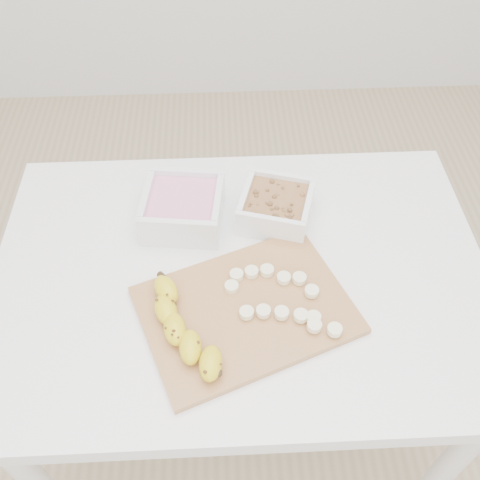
{
  "coord_description": "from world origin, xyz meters",
  "views": [
    {
      "loc": [
        -0.03,
        -0.65,
        1.6
      ],
      "look_at": [
        0.0,
        0.03,
        0.81
      ],
      "focal_mm": 40.0,
      "sensor_mm": 36.0,
      "label": 1
    }
  ],
  "objects_px": {
    "table": "(241,298)",
    "banana": "(185,329)",
    "bowl_granola": "(276,206)",
    "cutting_board": "(246,310)",
    "bowl_yogurt": "(183,207)"
  },
  "relations": [
    {
      "from": "table",
      "to": "cutting_board",
      "type": "xyz_separation_m",
      "value": [
        0.01,
        -0.1,
        0.1
      ]
    },
    {
      "from": "table",
      "to": "bowl_granola",
      "type": "bearing_deg",
      "value": 60.0
    },
    {
      "from": "bowl_yogurt",
      "to": "cutting_board",
      "type": "distance_m",
      "value": 0.28
    },
    {
      "from": "table",
      "to": "bowl_yogurt",
      "type": "distance_m",
      "value": 0.23
    },
    {
      "from": "bowl_yogurt",
      "to": "banana",
      "type": "xyz_separation_m",
      "value": [
        0.01,
        -0.3,
        -0.0
      ]
    },
    {
      "from": "table",
      "to": "banana",
      "type": "height_order",
      "value": "banana"
    },
    {
      "from": "bowl_granola",
      "to": "table",
      "type": "bearing_deg",
      "value": -120.0
    },
    {
      "from": "table",
      "to": "bowl_yogurt",
      "type": "height_order",
      "value": "bowl_yogurt"
    },
    {
      "from": "table",
      "to": "cutting_board",
      "type": "height_order",
      "value": "cutting_board"
    },
    {
      "from": "bowl_yogurt",
      "to": "bowl_granola",
      "type": "relative_size",
      "value": 1.01
    },
    {
      "from": "cutting_board",
      "to": "banana",
      "type": "relative_size",
      "value": 1.64
    },
    {
      "from": "banana",
      "to": "table",
      "type": "bearing_deg",
      "value": 38.73
    },
    {
      "from": "bowl_granola",
      "to": "cutting_board",
      "type": "relative_size",
      "value": 0.48
    },
    {
      "from": "bowl_granola",
      "to": "cutting_board",
      "type": "distance_m",
      "value": 0.26
    },
    {
      "from": "bowl_granola",
      "to": "cutting_board",
      "type": "bearing_deg",
      "value": -107.76
    }
  ]
}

